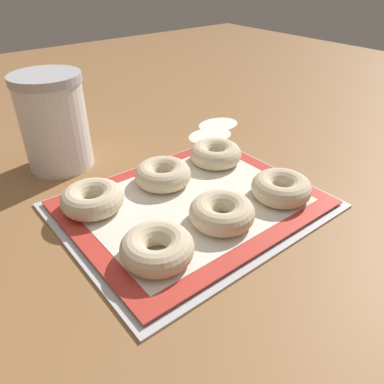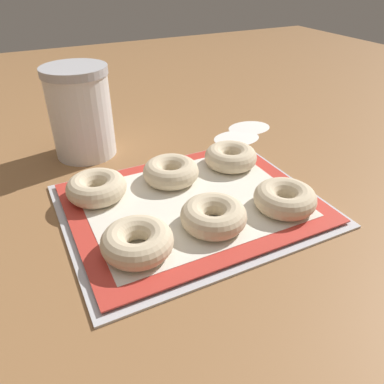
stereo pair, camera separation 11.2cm
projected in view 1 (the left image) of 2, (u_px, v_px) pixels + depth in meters
The scene contains 12 objects.
ground_plane at pixel (195, 199), 0.66m from camera, with size 2.80×2.80×0.00m, color olive.
baking_tray at pixel (192, 205), 0.64m from camera, with size 0.42×0.35×0.01m.
baking_mat at pixel (192, 202), 0.64m from camera, with size 0.40×0.32×0.00m.
bagel_front_left at pixel (157, 248), 0.51m from camera, with size 0.10×0.10×0.04m.
bagel_front_center at pixel (222, 212), 0.58m from camera, with size 0.10×0.10×0.04m.
bagel_front_right at pixel (281, 188), 0.64m from camera, with size 0.10×0.10×0.04m.
bagel_back_left at pixel (92, 199), 0.61m from camera, with size 0.10×0.10×0.04m.
bagel_back_center at pixel (163, 174), 0.68m from camera, with size 0.10×0.10×0.04m.
bagel_back_right at pixel (216, 154), 0.74m from camera, with size 0.10×0.10×0.04m.
flour_canister at pixel (54, 122), 0.72m from camera, with size 0.13×0.13×0.18m.
flour_patch_near at pixel (218, 124), 0.95m from camera, with size 0.11×0.08×0.00m.
flour_patch_far at pixel (210, 135), 0.89m from camera, with size 0.11×0.08×0.00m.
Camera 1 is at (-0.35, -0.43, 0.37)m, focal length 35.00 mm.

